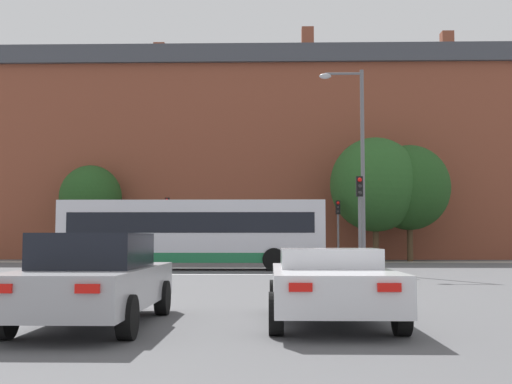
% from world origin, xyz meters
% --- Properties ---
extents(stop_line_strip, '(7.57, 0.30, 0.01)m').
position_xyz_m(stop_line_strip, '(0.00, 22.67, 0.00)').
color(stop_line_strip, silver).
rests_on(stop_line_strip, ground_plane).
extents(far_pavement, '(68.42, 2.50, 0.01)m').
position_xyz_m(far_pavement, '(0.00, 35.82, 0.01)').
color(far_pavement, gray).
rests_on(far_pavement, ground_plane).
extents(brick_civic_building, '(40.53, 16.24, 17.30)m').
position_xyz_m(brick_civic_building, '(-2.00, 47.72, 7.31)').
color(brick_civic_building, brown).
rests_on(brick_civic_building, ground_plane).
extents(car_saloon_left, '(1.97, 4.78, 1.51)m').
position_xyz_m(car_saloon_left, '(-1.79, 7.95, 0.77)').
color(car_saloon_left, '#9E9EA3').
rests_on(car_saloon_left, ground_plane).
extents(car_roadster_right, '(2.08, 4.44, 1.26)m').
position_xyz_m(car_roadster_right, '(2.12, 8.36, 0.66)').
color(car_roadster_right, silver).
rests_on(car_roadster_right, ground_plane).
extents(bus_crossing_lead, '(11.85, 2.77, 3.11)m').
position_xyz_m(bus_crossing_lead, '(-2.41, 26.61, 1.67)').
color(bus_crossing_lead, silver).
rests_on(bus_crossing_lead, ground_plane).
extents(traffic_light_far_right, '(0.26, 0.31, 3.62)m').
position_xyz_m(traffic_light_far_right, '(5.07, 35.04, 2.46)').
color(traffic_light_far_right, slate).
rests_on(traffic_light_far_right, ground_plane).
extents(traffic_light_far_left, '(0.26, 0.31, 3.80)m').
position_xyz_m(traffic_light_far_left, '(-4.98, 34.93, 2.58)').
color(traffic_light_far_left, slate).
rests_on(traffic_light_far_left, ground_plane).
extents(traffic_light_near_right, '(0.26, 0.31, 3.87)m').
position_xyz_m(traffic_light_near_right, '(4.63, 22.74, 2.62)').
color(traffic_light_near_right, slate).
rests_on(traffic_light_near_right, ground_plane).
extents(street_lamp_junction, '(1.86, 0.36, 8.45)m').
position_xyz_m(street_lamp_junction, '(4.67, 23.89, 5.03)').
color(street_lamp_junction, slate).
rests_on(street_lamp_junction, ground_plane).
extents(pedestrian_waiting, '(0.28, 0.43, 1.62)m').
position_xyz_m(pedestrian_waiting, '(-9.63, 36.68, 0.94)').
color(pedestrian_waiting, '#333851').
rests_on(pedestrian_waiting, ground_plane).
extents(tree_by_building, '(3.95, 3.95, 6.10)m').
position_xyz_m(tree_by_building, '(-10.45, 38.21, 4.01)').
color(tree_by_building, '#4C3823').
rests_on(tree_by_building, ground_plane).
extents(tree_kerbside, '(5.49, 5.49, 7.58)m').
position_xyz_m(tree_kerbside, '(7.51, 36.58, 4.69)').
color(tree_kerbside, '#4C3823').
rests_on(tree_kerbside, ground_plane).
extents(tree_distant, '(5.00, 5.00, 7.17)m').
position_xyz_m(tree_distant, '(9.67, 37.03, 4.53)').
color(tree_distant, '#4C3823').
rests_on(tree_distant, ground_plane).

